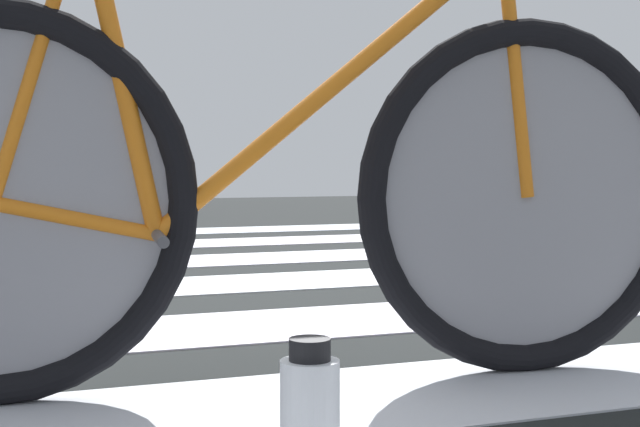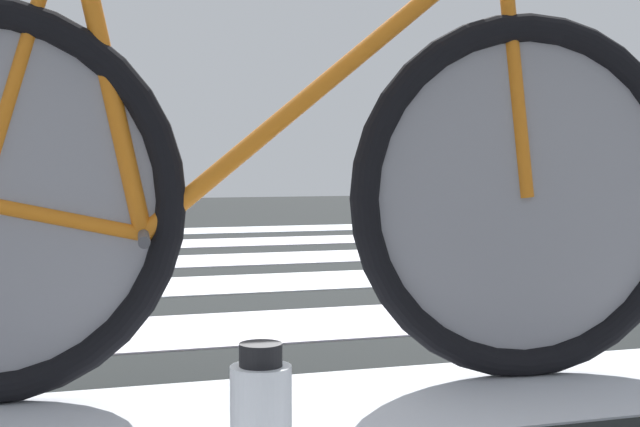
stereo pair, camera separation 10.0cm
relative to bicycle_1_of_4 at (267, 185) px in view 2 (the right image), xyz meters
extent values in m
cube|color=black|center=(-0.35, 1.18, -0.40)|extent=(18.00, 14.00, 0.02)
cube|color=silver|center=(-0.37, 0.61, -0.38)|extent=(5.20, 0.44, 0.00)
cube|color=silver|center=(-0.36, 1.39, -0.38)|extent=(5.20, 0.44, 0.00)
cube|color=silver|center=(-0.49, 2.12, -0.38)|extent=(5.20, 0.44, 0.00)
cube|color=silver|center=(-0.39, 2.89, -0.38)|extent=(5.20, 0.44, 0.00)
cube|color=silver|center=(-0.42, 3.67, -0.38)|extent=(5.20, 0.44, 0.00)
torus|color=black|center=(0.51, -0.05, -0.03)|extent=(0.72, 0.12, 0.72)
cylinder|color=gray|center=(0.51, -0.05, -0.03)|extent=(0.60, 0.06, 0.61)
cylinder|color=orange|center=(0.11, -0.01, 0.19)|extent=(0.70, 0.10, 0.59)
cylinder|color=orange|center=(-0.28, 0.03, 0.20)|extent=(0.16, 0.05, 0.59)
cylinder|color=orange|center=(-0.36, 0.04, -0.06)|extent=(0.29, 0.05, 0.09)
cylinder|color=orange|center=(-0.42, 0.04, 0.23)|extent=(0.19, 0.04, 0.53)
cylinder|color=orange|center=(0.48, -0.05, 0.22)|extent=(0.09, 0.04, 0.50)
cylinder|color=#4C4C51|center=(-0.22, 0.02, -0.09)|extent=(0.05, 0.34, 0.02)
torus|color=black|center=(-0.45, 2.12, -0.03)|extent=(0.72, 0.16, 0.72)
cylinder|color=gray|center=(-0.45, 2.12, -0.03)|extent=(0.60, 0.10, 0.61)
cylinder|color=yellow|center=(-0.48, 2.12, 0.22)|extent=(0.09, 0.04, 0.50)
cylinder|color=black|center=(-0.51, 2.13, 0.49)|extent=(0.11, 0.52, 0.03)
torus|color=black|center=(-0.15, 3.39, -0.03)|extent=(0.72, 0.07, 0.72)
cylinder|color=gray|center=(-0.15, 3.39, -0.03)|extent=(0.61, 0.02, 0.61)
cylinder|color=black|center=(-0.55, 3.38, 0.19)|extent=(0.70, 0.05, 0.59)
cylinder|color=black|center=(-0.18, 3.39, 0.22)|extent=(0.09, 0.03, 0.50)
cylinder|color=black|center=(-0.21, 3.39, 0.49)|extent=(0.04, 0.52, 0.03)
cylinder|color=black|center=(-0.18, -0.69, -0.16)|extent=(0.05, 0.05, 0.02)
camera|label=1|loc=(-0.49, -1.59, 0.05)|focal=49.83mm
camera|label=2|loc=(-0.39, -1.59, 0.05)|focal=49.83mm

